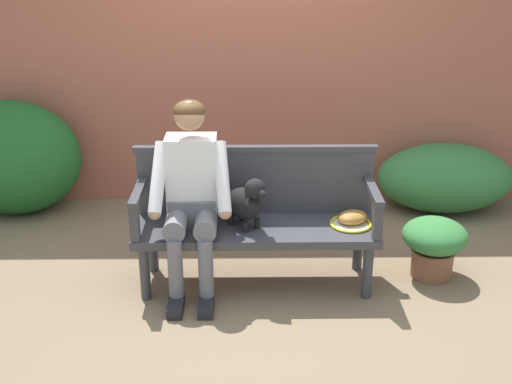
# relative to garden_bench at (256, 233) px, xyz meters

# --- Properties ---
(ground_plane) EXTENTS (40.00, 40.00, 0.00)m
(ground_plane) POSITION_rel_garden_bench_xyz_m (0.00, 0.00, -0.39)
(ground_plane) COLOR #7A664C
(brick_garden_fence) EXTENTS (8.00, 0.30, 2.57)m
(brick_garden_fence) POSITION_rel_garden_bench_xyz_m (0.00, 1.72, 0.89)
(brick_garden_fence) COLOR #9E5642
(brick_garden_fence) RESTS_ON ground
(hedge_bush_far_right) EXTENTS (1.19, 0.76, 0.60)m
(hedge_bush_far_right) POSITION_rel_garden_bench_xyz_m (1.68, 1.30, -0.09)
(hedge_bush_far_right) COLOR #337538
(hedge_bush_far_right) RESTS_ON ground
(hedge_bush_mid_right) EXTENTS (1.18, 0.82, 1.00)m
(hedge_bush_mid_right) POSITION_rel_garden_bench_xyz_m (-2.09, 1.30, 0.11)
(hedge_bush_mid_right) COLOR #1E5B23
(hedge_bush_mid_right) RESTS_ON ground
(garden_bench) EXTENTS (1.66, 0.53, 0.45)m
(garden_bench) POSITION_rel_garden_bench_xyz_m (0.00, 0.00, 0.00)
(garden_bench) COLOR #38383D
(garden_bench) RESTS_ON ground
(bench_backrest) EXTENTS (1.70, 0.06, 0.50)m
(bench_backrest) POSITION_rel_garden_bench_xyz_m (0.00, 0.23, 0.31)
(bench_backrest) COLOR #38383D
(bench_backrest) RESTS_ON garden_bench
(bench_armrest_left_end) EXTENTS (0.06, 0.53, 0.28)m
(bench_armrest_left_end) POSITION_rel_garden_bench_xyz_m (-0.79, -0.09, 0.26)
(bench_armrest_left_end) COLOR #38383D
(bench_armrest_left_end) RESTS_ON garden_bench
(bench_armrest_right_end) EXTENTS (0.06, 0.53, 0.28)m
(bench_armrest_right_end) POSITION_rel_garden_bench_xyz_m (0.79, -0.09, 0.26)
(bench_armrest_right_end) COLOR #38383D
(bench_armrest_right_end) RESTS_ON garden_bench
(person_seated) EXTENTS (0.56, 0.66, 1.32)m
(person_seated) POSITION_rel_garden_bench_xyz_m (-0.43, -0.02, 0.33)
(person_seated) COLOR black
(person_seated) RESTS_ON ground
(dog_on_bench) EXTENTS (0.31, 0.36, 0.38)m
(dog_on_bench) POSITION_rel_garden_bench_xyz_m (-0.06, -0.03, 0.25)
(dog_on_bench) COLOR black
(dog_on_bench) RESTS_ON garden_bench
(tennis_racket) EXTENTS (0.30, 0.56, 0.03)m
(tennis_racket) POSITION_rel_garden_bench_xyz_m (0.65, 0.03, 0.07)
(tennis_racket) COLOR yellow
(tennis_racket) RESTS_ON garden_bench
(baseball_glove) EXTENTS (0.28, 0.26, 0.09)m
(baseball_glove) POSITION_rel_garden_bench_xyz_m (0.67, 0.03, 0.10)
(baseball_glove) COLOR #9E6B2D
(baseball_glove) RESTS_ON garden_bench
(potted_plant) EXTENTS (0.46, 0.46, 0.44)m
(potted_plant) POSITION_rel_garden_bench_xyz_m (1.28, 0.09, -0.13)
(potted_plant) COLOR brown
(potted_plant) RESTS_ON ground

